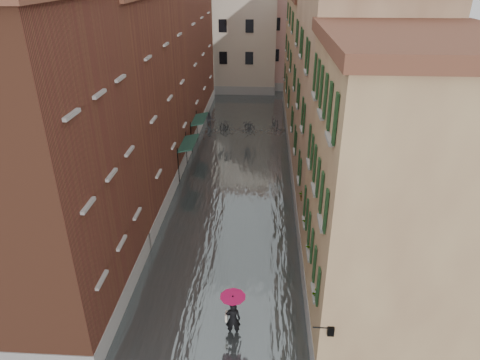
% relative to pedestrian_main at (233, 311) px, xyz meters
% --- Properties ---
extents(ground, '(120.00, 120.00, 0.00)m').
position_rel_pedestrian_main_xyz_m(ground, '(-0.89, 3.53, -1.29)').
color(ground, '#59585B').
rests_on(ground, ground).
extents(floodwater, '(10.00, 60.00, 0.20)m').
position_rel_pedestrian_main_xyz_m(floodwater, '(-0.89, 16.53, -1.19)').
color(floodwater, '#4A5152').
rests_on(floodwater, ground).
extents(building_left_near, '(6.00, 8.00, 13.00)m').
position_rel_pedestrian_main_xyz_m(building_left_near, '(-7.89, 1.53, 5.21)').
color(building_left_near, brown).
rests_on(building_left_near, ground).
extents(building_left_mid, '(6.00, 14.00, 12.50)m').
position_rel_pedestrian_main_xyz_m(building_left_mid, '(-7.89, 12.53, 4.96)').
color(building_left_mid, '#572D1B').
rests_on(building_left_mid, ground).
extents(building_left_far, '(6.00, 16.00, 14.00)m').
position_rel_pedestrian_main_xyz_m(building_left_far, '(-7.89, 27.53, 5.71)').
color(building_left_far, brown).
rests_on(building_left_far, ground).
extents(building_right_near, '(6.00, 8.00, 11.50)m').
position_rel_pedestrian_main_xyz_m(building_right_near, '(6.11, 1.53, 4.46)').
color(building_right_near, '#936A4C').
rests_on(building_right_near, ground).
extents(building_right_mid, '(6.00, 14.00, 13.00)m').
position_rel_pedestrian_main_xyz_m(building_right_mid, '(6.11, 12.53, 5.21)').
color(building_right_mid, tan).
rests_on(building_right_mid, ground).
extents(building_right_far, '(6.00, 16.00, 11.50)m').
position_rel_pedestrian_main_xyz_m(building_right_far, '(6.11, 27.53, 4.46)').
color(building_right_far, '#936A4C').
rests_on(building_right_far, ground).
extents(building_end_cream, '(12.00, 9.00, 13.00)m').
position_rel_pedestrian_main_xyz_m(building_end_cream, '(-3.89, 41.53, 5.21)').
color(building_end_cream, '#C3B59B').
rests_on(building_end_cream, ground).
extents(building_end_pink, '(10.00, 9.00, 12.00)m').
position_rel_pedestrian_main_xyz_m(building_end_pink, '(5.11, 43.53, 4.71)').
color(building_end_pink, tan).
rests_on(building_end_pink, ground).
extents(awning_near, '(1.09, 3.25, 2.80)m').
position_rel_pedestrian_main_xyz_m(awning_near, '(-4.37, 15.22, 1.18)').
color(awning_near, '#173429').
rests_on(awning_near, ground).
extents(awning_far, '(1.09, 3.11, 2.80)m').
position_rel_pedestrian_main_xyz_m(awning_far, '(-4.37, 20.62, 1.18)').
color(awning_far, '#173429').
rests_on(awning_far, ground).
extents(wall_lantern, '(0.71, 0.22, 0.35)m').
position_rel_pedestrian_main_xyz_m(wall_lantern, '(3.44, -2.47, 1.71)').
color(wall_lantern, black).
rests_on(wall_lantern, ground).
extents(window_planters, '(0.59, 8.45, 0.84)m').
position_rel_pedestrian_main_xyz_m(window_planters, '(3.23, 2.79, 2.22)').
color(window_planters, '#975031').
rests_on(window_planters, ground).
extents(pedestrian_main, '(1.05, 1.05, 2.06)m').
position_rel_pedestrian_main_xyz_m(pedestrian_main, '(0.00, 0.00, 0.00)').
color(pedestrian_main, black).
rests_on(pedestrian_main, ground).
extents(pedestrian_far, '(0.72, 0.57, 1.46)m').
position_rel_pedestrian_main_xyz_m(pedestrian_far, '(-4.22, 25.89, -0.56)').
color(pedestrian_far, black).
rests_on(pedestrian_far, ground).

